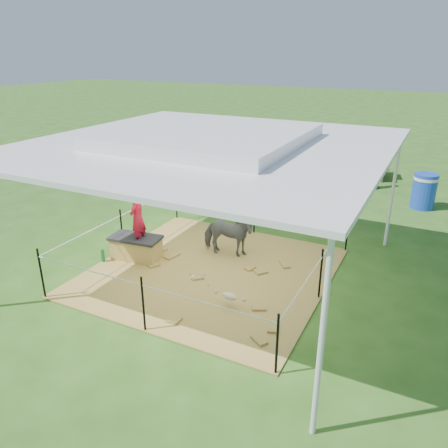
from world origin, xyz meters
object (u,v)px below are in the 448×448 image
at_px(picnic_table_near, 360,166).
at_px(woman, 137,213).
at_px(distant_person, 373,170).
at_px(straw_bale, 136,249).
at_px(pony, 228,235).
at_px(foal, 230,295).
at_px(green_bottle, 103,255).
at_px(trash_barrel, 424,191).

bearing_deg(picnic_table_near, woman, -119.91).
distance_m(picnic_table_near, distant_person, 1.37).
xyz_separation_m(straw_bale, pony, (1.70, 1.02, 0.26)).
xyz_separation_m(straw_bale, foal, (2.64, -0.81, 0.01)).
height_order(foal, picnic_table_near, picnic_table_near).
xyz_separation_m(green_bottle, picnic_table_near, (3.60, 9.42, 0.21)).
bearing_deg(foal, trash_barrel, 80.44).
distance_m(woman, green_bottle, 1.21).
height_order(straw_bale, pony, pony).
bearing_deg(straw_bale, pony, 30.94).
height_order(woman, distant_person, woman).
bearing_deg(pony, woman, 112.09).
xyz_separation_m(woman, picnic_table_near, (2.95, 8.97, -0.71)).
xyz_separation_m(foal, picnic_table_near, (0.41, 9.79, 0.12)).
xyz_separation_m(pony, foal, (0.94, -1.83, -0.25)).
distance_m(straw_bale, green_bottle, 0.72).
relative_size(green_bottle, picnic_table_near, 0.15).
distance_m(foal, trash_barrel, 7.65).
height_order(green_bottle, distant_person, distant_person).
bearing_deg(woman, distant_person, 147.73).
height_order(green_bottle, picnic_table_near, picnic_table_near).
bearing_deg(trash_barrel, picnic_table_near, 130.51).
bearing_deg(trash_barrel, pony, -123.85).
distance_m(green_bottle, picnic_table_near, 10.09).
height_order(straw_bale, green_bottle, straw_bale).
relative_size(woman, green_bottle, 4.32).
relative_size(foal, picnic_table_near, 0.46).
bearing_deg(trash_barrel, foal, -110.21).
distance_m(foal, distant_person, 8.64).
bearing_deg(picnic_table_near, distant_person, -75.17).
xyz_separation_m(woman, pony, (1.60, 1.02, -0.57)).
bearing_deg(pony, straw_bale, 110.54).
distance_m(straw_bale, pony, 2.00).
height_order(straw_bale, woman, woman).
height_order(trash_barrel, distant_person, distant_person).
xyz_separation_m(woman, trash_barrel, (5.18, 6.36, -0.59)).
height_order(foal, trash_barrel, trash_barrel).
bearing_deg(distant_person, foal, 94.20).
distance_m(straw_bale, picnic_table_near, 9.48).
xyz_separation_m(straw_bale, green_bottle, (-0.55, -0.45, -0.08)).
bearing_deg(pony, foal, -163.24).
relative_size(green_bottle, pony, 0.24).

